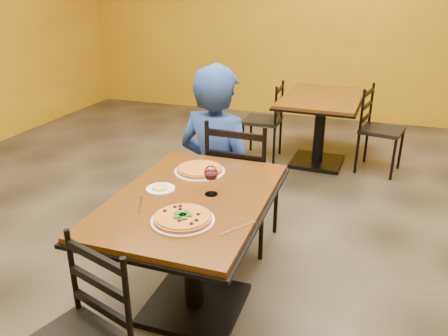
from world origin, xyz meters
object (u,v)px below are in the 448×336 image
at_px(plate_far, 200,171).
at_px(chair_main_far, 244,181).
at_px(pizza_far, 200,169).
at_px(side_plate, 161,189).
at_px(chair_second_right, 382,131).
at_px(pizza_main, 183,218).
at_px(wine_glass, 211,179).
at_px(diner, 217,153).
at_px(table_second, 321,114).
at_px(plate_main, 183,220).
at_px(table_main, 193,227).
at_px(chair_second_left, 263,121).

bearing_deg(plate_far, chair_main_far, 75.61).
relative_size(plate_far, pizza_far, 1.11).
bearing_deg(side_plate, chair_second_right, 65.48).
relative_size(chair_second_right, pizza_main, 3.09).
relative_size(chair_main_far, wine_glass, 5.44).
relative_size(diner, side_plate, 8.26).
xyz_separation_m(table_second, pizza_far, (-0.45, -2.30, 0.22)).
bearing_deg(table_second, diner, -107.41).
height_order(pizza_main, side_plate, pizza_main).
bearing_deg(table_second, pizza_main, -95.89).
height_order(plate_main, pizza_main, pizza_main).
relative_size(table_main, chair_second_left, 1.44).
bearing_deg(pizza_main, plate_main, 0.00).
relative_size(table_main, table_second, 1.01).
relative_size(chair_main_far, pizza_main, 3.45).
relative_size(diner, plate_main, 4.26).
bearing_deg(plate_far, chair_second_right, 64.90).
distance_m(chair_second_right, plate_main, 3.05).
xyz_separation_m(table_main, chair_main_far, (0.05, 0.83, -0.07)).
height_order(chair_main_far, side_plate, chair_main_far).
height_order(chair_main_far, chair_second_right, chair_main_far).
xyz_separation_m(plate_main, pizza_far, (-0.15, 0.60, 0.02)).
bearing_deg(plate_far, table_second, 78.93).
relative_size(plate_main, pizza_main, 1.09).
height_order(table_main, diner, diner).
bearing_deg(diner, chair_second_left, -73.56).
bearing_deg(chair_second_left, table_main, 4.73).
xyz_separation_m(plate_far, side_plate, (-0.11, -0.31, 0.00)).
xyz_separation_m(pizza_main, side_plate, (-0.26, 0.29, -0.02)).
xyz_separation_m(table_second, chair_second_right, (0.63, 0.00, -0.12)).
xyz_separation_m(chair_second_left, wine_glass, (0.35, -2.56, 0.41)).
xyz_separation_m(chair_main_far, chair_second_right, (0.94, 1.78, -0.05)).
bearing_deg(pizza_far, table_second, 78.93).
bearing_deg(pizza_main, table_main, 104.13).
bearing_deg(plate_far, chair_second_left, 94.41).
relative_size(table_main, side_plate, 7.69).
xyz_separation_m(chair_second_left, side_plate, (0.07, -2.60, 0.33)).
distance_m(side_plate, wine_glass, 0.30).
distance_m(chair_second_left, diner, 1.74).
height_order(table_main, chair_second_left, chair_second_left).
bearing_deg(pizza_main, pizza_far, 104.23).
relative_size(chair_second_right, side_plate, 5.49).
xyz_separation_m(diner, plate_main, (0.24, -1.17, 0.09)).
height_order(chair_second_left, plate_main, chair_second_left).
bearing_deg(side_plate, chair_main_far, 73.47).
bearing_deg(diner, table_second, -93.79).
xyz_separation_m(table_second, side_plate, (-0.56, -2.60, 0.20)).
bearing_deg(chair_second_right, side_plate, 167.95).
relative_size(table_main, plate_main, 3.97).
distance_m(diner, side_plate, 0.88).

